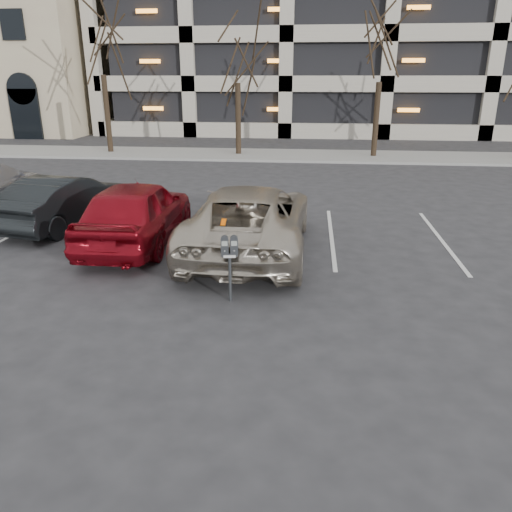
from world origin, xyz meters
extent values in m
plane|color=#28282B|center=(0.00, 0.00, 0.00)|extent=(140.00, 140.00, 0.00)
cube|color=gray|center=(0.00, 16.00, 0.06)|extent=(80.00, 4.00, 0.12)
cube|color=silver|center=(-7.00, 2.30, 0.01)|extent=(0.10, 5.20, 0.00)
cube|color=silver|center=(-4.20, 2.30, 0.01)|extent=(0.10, 5.20, 0.00)
cube|color=silver|center=(-1.40, 2.30, 0.01)|extent=(0.10, 5.20, 0.00)
cube|color=silver|center=(1.40, 2.30, 0.01)|extent=(0.10, 5.20, 0.00)
cube|color=silver|center=(4.20, 2.30, 0.01)|extent=(0.10, 5.20, 0.00)
cube|color=black|center=(12.00, 34.00, 9.00)|extent=(49.92, 19.20, 18.00)
cylinder|color=black|center=(-10.00, 16.00, 2.02)|extent=(0.28, 0.28, 4.04)
cylinder|color=black|center=(-3.00, 16.00, 1.83)|extent=(0.28, 0.28, 3.65)
cylinder|color=black|center=(4.00, 16.00, 1.85)|extent=(0.28, 0.28, 3.70)
cylinder|color=black|center=(-0.62, -1.96, 0.45)|extent=(0.06, 0.06, 0.90)
cube|color=black|center=(-0.62, -1.96, 0.92)|extent=(0.31, 0.15, 0.06)
cube|color=silver|center=(-0.61, -2.02, 0.90)|extent=(0.22, 0.04, 0.05)
cube|color=gray|center=(-0.69, -2.04, 1.15)|extent=(0.11, 0.02, 0.09)
cube|color=gray|center=(-0.53, -2.01, 1.15)|extent=(0.11, 0.02, 0.09)
imported|color=#BDB2A1|center=(-0.60, 0.92, 0.80)|extent=(2.70, 5.76, 1.59)
cube|color=#FB6005|center=(-0.95, -0.08, 1.60)|extent=(0.10, 0.20, 0.01)
imported|color=maroon|center=(-3.44, 1.19, 0.81)|extent=(1.99, 4.80, 1.63)
imported|color=black|center=(-5.98, 2.56, 0.71)|extent=(2.30, 4.50, 1.41)
camera|label=1|loc=(0.77, -10.36, 3.96)|focal=35.00mm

